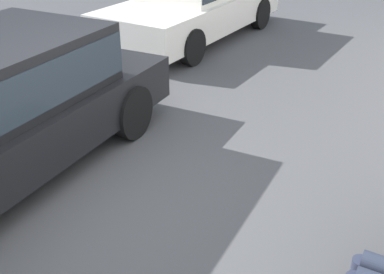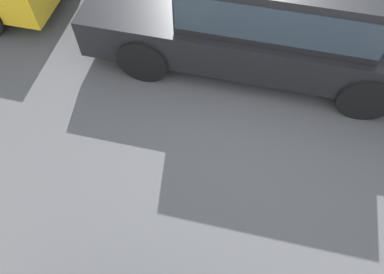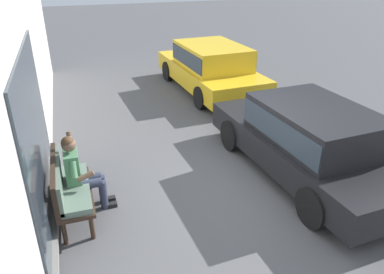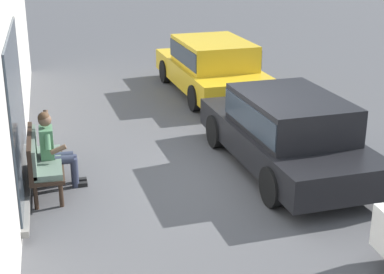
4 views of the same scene
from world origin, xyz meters
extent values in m
plane|color=#4C4C4F|center=(0.00, 0.00, 0.00)|extent=(60.00, 60.00, 0.00)
cube|color=beige|center=(0.00, 3.40, 2.47)|extent=(18.00, 0.40, 4.94)
cube|color=#2D3842|center=(0.13, 3.18, 1.45)|extent=(3.40, 0.03, 2.50)
cube|color=gray|center=(0.13, 3.15, 0.18)|extent=(3.60, 0.12, 0.10)
cylinder|color=#332319|center=(0.78, 3.00, 0.20)|extent=(0.07, 0.07, 0.41)
cylinder|color=#332319|center=(-0.52, 3.00, 0.20)|extent=(0.07, 0.07, 0.41)
cylinder|color=#332319|center=(0.78, 2.61, 0.20)|extent=(0.07, 0.07, 0.41)
cylinder|color=#332319|center=(-0.52, 2.61, 0.20)|extent=(0.07, 0.07, 0.41)
cube|color=#332319|center=(0.13, 2.81, 0.44)|extent=(1.45, 0.55, 0.06)
cube|color=slate|center=(0.13, 2.81, 0.52)|extent=(1.39, 0.49, 0.10)
cube|color=#332319|center=(0.13, 3.04, 0.74)|extent=(1.45, 0.07, 0.55)
cube|color=slate|center=(0.13, 2.98, 0.74)|extent=(1.39, 0.06, 0.47)
cylinder|color=#2D3347|center=(0.37, 2.57, 0.52)|extent=(0.15, 0.42, 0.15)
cylinder|color=#2D3347|center=(0.37, 2.36, 0.26)|extent=(0.12, 0.12, 0.52)
cube|color=black|center=(0.37, 2.28, 0.04)|extent=(0.10, 0.24, 0.07)
cylinder|color=#2D3347|center=(0.19, 2.57, 0.52)|extent=(0.15, 0.42, 0.15)
cylinder|color=#2D3347|center=(0.19, 2.36, 0.26)|extent=(0.12, 0.12, 0.52)
cube|color=black|center=(0.19, 2.28, 0.04)|extent=(0.10, 0.24, 0.07)
cube|color=#2D3347|center=(0.28, 2.78, 0.52)|extent=(0.34, 0.24, 0.14)
cube|color=#4C7F56|center=(0.28, 2.78, 0.80)|extent=(0.38, 0.22, 0.56)
sphere|color=brown|center=(0.28, 2.78, 1.22)|extent=(0.22, 0.22, 0.22)
sphere|color=#4C331E|center=(0.28, 2.79, 1.25)|extent=(0.20, 0.20, 0.20)
cylinder|color=#4C7F56|center=(0.04, 2.76, 0.91)|extent=(0.20, 0.10, 0.28)
cylinder|color=brown|center=(-0.01, 2.60, 0.79)|extent=(0.08, 0.27, 0.17)
cylinder|color=#4C7F56|center=(0.52, 2.78, 0.98)|extent=(0.25, 0.10, 0.22)
cylinder|color=brown|center=(0.59, 2.76, 1.17)|extent=(0.16, 0.08, 0.25)
cube|color=silver|center=(0.42, 2.76, 1.21)|extent=(0.02, 0.07, 0.15)
cube|color=black|center=(0.15, -1.43, 0.52)|extent=(4.56, 2.04, 0.54)
cube|color=black|center=(-0.03, -1.44, 1.10)|extent=(2.40, 1.71, 0.64)
cube|color=#28333D|center=(-0.03, -1.44, 1.10)|extent=(2.36, 1.74, 0.45)
cylinder|color=black|center=(1.48, -0.50, 0.33)|extent=(0.67, 0.22, 0.66)
cylinder|color=black|center=(1.58, -2.21, 0.33)|extent=(0.67, 0.22, 0.66)
cylinder|color=black|center=(-1.28, -0.65, 0.33)|extent=(0.67, 0.22, 0.66)
cube|color=gold|center=(5.43, -1.51, 0.52)|extent=(4.69, 2.14, 0.56)
cube|color=gold|center=(5.24, -1.52, 1.12)|extent=(2.48, 1.79, 0.65)
cube|color=#28333D|center=(5.24, -1.52, 1.12)|extent=(2.43, 1.83, 0.45)
cylinder|color=black|center=(6.80, -0.53, 0.32)|extent=(0.64, 0.22, 0.63)
cylinder|color=black|center=(6.90, -2.33, 0.32)|extent=(0.64, 0.22, 0.63)
cylinder|color=black|center=(3.95, -0.69, 0.32)|extent=(0.64, 0.22, 0.63)
cylinder|color=black|center=(4.06, -2.49, 0.32)|extent=(0.64, 0.22, 0.63)
camera|label=1|loc=(2.91, 2.60, 2.78)|focal=45.00mm
camera|label=2|loc=(-0.06, 2.60, 3.85)|focal=35.00mm
camera|label=3|loc=(-5.15, 2.60, 3.81)|focal=35.00mm
camera|label=4|loc=(-9.22, 2.60, 4.25)|focal=55.00mm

